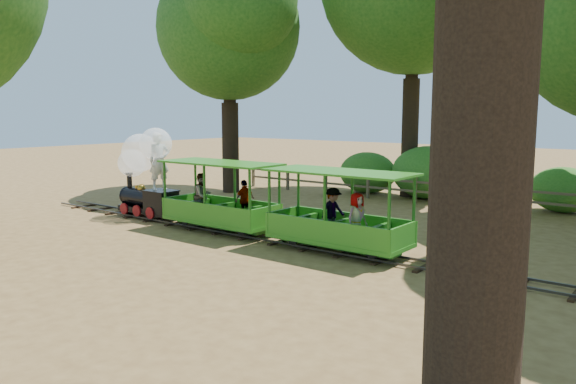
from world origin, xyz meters
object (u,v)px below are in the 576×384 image
Objects in this scene: carriage_front at (219,204)px; fence at (441,190)px; carriage_rear at (340,220)px; locomotive at (145,166)px.

carriage_front is 0.20× the size of fence.
locomotive is at bearing 179.59° from carriage_rear.
carriage_front reaches higher than fence.
fence is (-0.79, 7.97, -0.21)m from carriage_rear.
locomotive is 10.36m from fence.
fence is at bearing 50.24° from locomotive.
locomotive is 7.43m from carriage_rear.
carriage_rear is 8.02m from fence.
fence is (3.21, 8.01, -0.22)m from carriage_front.
carriage_rear is at bearing -0.41° from locomotive.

